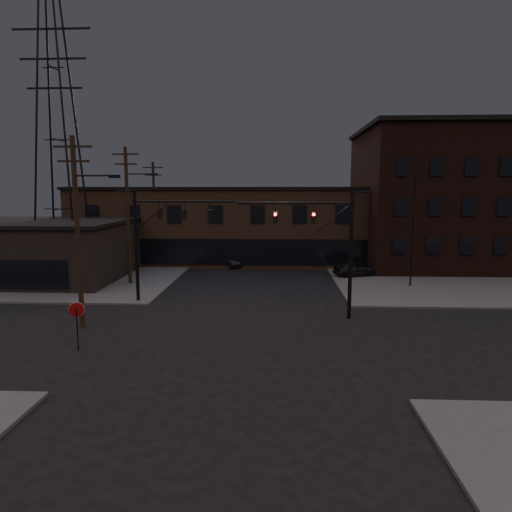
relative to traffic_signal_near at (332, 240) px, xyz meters
The scene contains 18 objects.
ground 8.56m from the traffic_signal_near, 139.97° to the right, with size 140.00×140.00×0.00m, color black.
sidewalk_ne 24.63m from the traffic_signal_near, 46.44° to the left, with size 30.00×30.00×0.15m, color #474744.
sidewalk_nw 32.84m from the traffic_signal_near, 147.39° to the left, with size 30.00×30.00×0.15m, color #474744.
building_row 24.12m from the traffic_signal_near, 102.84° to the left, with size 40.00×12.00×8.00m, color brown.
building_right 27.27m from the traffic_signal_near, 52.26° to the left, with size 22.00×16.00×14.00m, color black.
building_left 27.95m from the traffic_signal_near, 155.60° to the left, with size 16.00×12.00×5.00m, color black.
traffic_signal_near is the anchor object (origin of this frame).
traffic_signal_far 12.57m from the traffic_signal_near, 163.83° to the left, with size 7.12×0.24×8.00m.
stop_sign 15.17m from the traffic_signal_near, 154.10° to the right, with size 0.72×0.33×2.48m.
utility_pole_near 15.03m from the traffic_signal_near, behind, with size 3.70×0.28×11.00m.
utility_pole_mid 18.47m from the traffic_signal_near, 148.97° to the left, with size 3.70×0.28×11.50m.
utility_pole_far 27.33m from the traffic_signal_near, 128.10° to the left, with size 2.20×0.28×11.00m.
transmission_tower 28.02m from the traffic_signal_near, 149.97° to the left, with size 7.00×7.00×25.00m, color black, non-canonical shape.
lot_light_a 12.21m from the traffic_signal_near, 51.18° to the left, with size 1.50×0.28×9.14m.
lot_light_b 19.92m from the traffic_signal_near, 46.74° to the left, with size 1.50×0.28×9.14m.
parked_car_lot_a 14.79m from the traffic_signal_near, 74.41° to the left, with size 1.59×3.96×1.35m, color black.
parked_car_lot_b 23.05m from the traffic_signal_near, 59.25° to the left, with size 1.92×4.72×1.37m, color #A5A5A7.
car_crossing 21.39m from the traffic_signal_near, 113.18° to the left, with size 1.58×4.52×1.49m, color black.
Camera 1 is at (1.93, -23.56, 8.01)m, focal length 32.00 mm.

